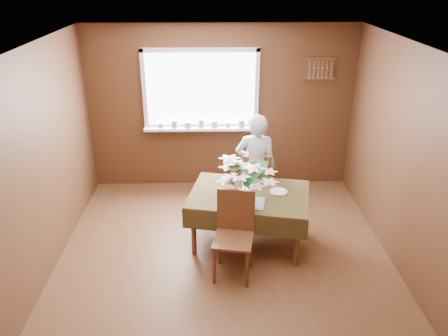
{
  "coord_description": "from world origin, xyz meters",
  "views": [
    {
      "loc": [
        -0.12,
        -4.11,
        3.22
      ],
      "look_at": [
        0.0,
        0.55,
        1.05
      ],
      "focal_mm": 35.0,
      "sensor_mm": 36.0,
      "label": 1
    }
  ],
  "objects_px": {
    "seated_woman": "(256,167)",
    "chair_near": "(234,230)",
    "chair_far": "(256,181)",
    "flower_bouquet": "(244,174)",
    "dining_table": "(249,199)"
  },
  "relations": [
    {
      "from": "dining_table",
      "to": "chair_near",
      "type": "relative_size",
      "value": 1.62
    },
    {
      "from": "seated_woman",
      "to": "chair_near",
      "type": "bearing_deg",
      "value": 79.95
    },
    {
      "from": "seated_woman",
      "to": "flower_bouquet",
      "type": "distance_m",
      "value": 0.9
    },
    {
      "from": "chair_far",
      "to": "chair_near",
      "type": "xyz_separation_m",
      "value": [
        -0.36,
        -1.3,
        0.04
      ]
    },
    {
      "from": "dining_table",
      "to": "chair_near",
      "type": "bearing_deg",
      "value": -98.38
    },
    {
      "from": "chair_near",
      "to": "flower_bouquet",
      "type": "relative_size",
      "value": 1.58
    },
    {
      "from": "dining_table",
      "to": "chair_far",
      "type": "xyz_separation_m",
      "value": [
        0.16,
        0.73,
        -0.11
      ]
    },
    {
      "from": "chair_far",
      "to": "chair_near",
      "type": "bearing_deg",
      "value": 78.59
    },
    {
      "from": "flower_bouquet",
      "to": "dining_table",
      "type": "bearing_deg",
      "value": 63.65
    },
    {
      "from": "chair_near",
      "to": "flower_bouquet",
      "type": "xyz_separation_m",
      "value": [
        0.12,
        0.39,
        0.51
      ]
    },
    {
      "from": "dining_table",
      "to": "chair_near",
      "type": "xyz_separation_m",
      "value": [
        -0.21,
        -0.57,
        -0.08
      ]
    },
    {
      "from": "flower_bouquet",
      "to": "chair_near",
      "type": "bearing_deg",
      "value": -107.17
    },
    {
      "from": "chair_far",
      "to": "chair_near",
      "type": "height_order",
      "value": "chair_near"
    },
    {
      "from": "dining_table",
      "to": "chair_near",
      "type": "height_order",
      "value": "chair_near"
    },
    {
      "from": "dining_table",
      "to": "seated_woman",
      "type": "height_order",
      "value": "seated_woman"
    }
  ]
}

